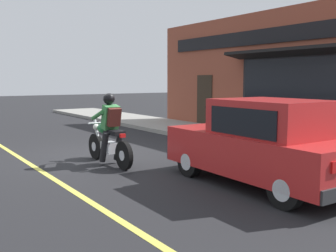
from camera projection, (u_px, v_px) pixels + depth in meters
ground_plane at (101, 155)px, 10.03m from camera, size 80.00×80.00×0.00m
sidewalk_curb at (180, 128)px, 15.13m from camera, size 2.60×22.00×0.14m
lane_stripe at (0, 146)px, 11.46m from camera, size 0.12×19.80×0.01m
storefront_building at (274, 74)px, 13.11m from camera, size 1.25×11.83×4.20m
motorcycle_with_rider at (109, 135)px, 8.88m from camera, size 0.56×2.02×1.62m
car_hatchback at (263, 144)px, 7.08m from camera, size 1.74×3.82×1.57m
fire_hydrant at (273, 131)px, 10.41m from camera, size 0.36×0.24×0.88m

